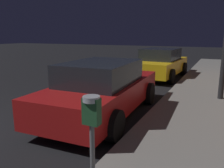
{
  "coord_description": "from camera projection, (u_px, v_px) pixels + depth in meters",
  "views": [
    {
      "loc": [
        5.6,
        -1.99,
        2.1
      ],
      "look_at": [
        4.07,
        1.12,
        1.34
      ],
      "focal_mm": 36.29,
      "sensor_mm": 36.0,
      "label": 1
    }
  ],
  "objects": [
    {
      "name": "parking_meter",
      "position": [
        92.0,
        124.0,
        2.48
      ],
      "size": [
        0.19,
        0.19,
        1.3
      ],
      "color": "#59595B",
      "rests_on": "sidewalk"
    },
    {
      "name": "car_red",
      "position": [
        103.0,
        89.0,
        5.92
      ],
      "size": [
        2.16,
        4.5,
        1.43
      ],
      "color": "maroon",
      "rests_on": "ground"
    },
    {
      "name": "car_yellow_cab",
      "position": [
        160.0,
        63.0,
        11.18
      ],
      "size": [
        2.16,
        4.23,
        1.43
      ],
      "color": "gold",
      "rests_on": "ground"
    }
  ]
}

